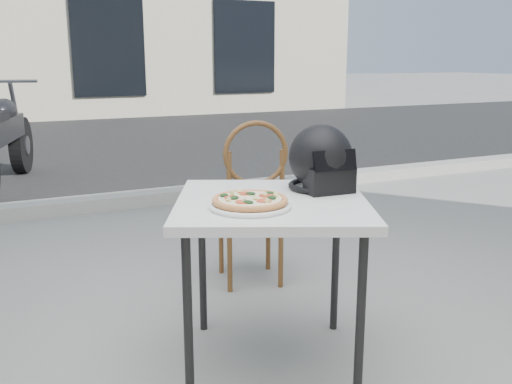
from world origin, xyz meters
name	(u,v)px	position (x,y,z in m)	size (l,w,h in m)	color
ground	(222,365)	(0.00, 0.00, 0.00)	(80.00, 80.00, 0.00)	gray
street_asphalt	(53,148)	(0.00, 7.00, 0.00)	(30.00, 8.00, 0.00)	black
curb	(100,203)	(0.00, 3.00, 0.06)	(30.00, 0.25, 0.12)	#99978F
cafe_table_main	(272,215)	(0.21, -0.07, 0.70)	(1.07, 1.07, 0.76)	silver
plate	(250,205)	(0.07, -0.16, 0.77)	(0.37, 0.37, 0.02)	white
pizza	(250,200)	(0.07, -0.16, 0.80)	(0.34, 0.34, 0.04)	#E59754
helmet	(321,161)	(0.50, 0.01, 0.90)	(0.31, 0.32, 0.30)	black
cafe_chair_main	(252,195)	(0.52, 0.80, 0.56)	(0.46, 0.46, 1.01)	brown
motorcycle	(3,142)	(-0.74, 4.36, 0.49)	(0.79, 2.19, 1.11)	black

